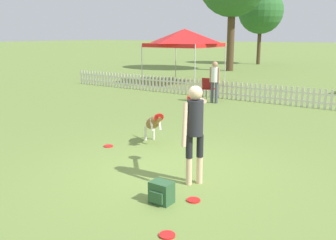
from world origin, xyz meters
TOP-DOWN VIEW (x-y plane):
  - ground_plane at (0.00, 0.00)m, footprint 240.00×240.00m
  - handler_person at (0.61, -0.20)m, footprint 0.74×1.06m
  - leaping_dog at (-1.43, 1.34)m, footprint 1.04×0.84m
  - frisbee_near_handler at (-2.16, 0.55)m, footprint 0.22×0.22m
  - frisbee_near_dog at (1.24, -1.94)m, footprint 0.22×0.22m
  - frisbee_midfield at (0.99, -0.84)m, footprint 0.22×0.22m
  - backpack_on_grass at (0.61, -1.18)m, footprint 0.34×0.29m
  - picket_fence at (-0.00, 8.12)m, footprint 22.71×0.04m
  - folding_chair_blue_left at (-3.20, 7.35)m, footprint 0.52×0.54m
  - canopy_tent_main at (-6.85, 11.34)m, footprint 3.24×3.24m
  - spectator_standing at (-2.78, 7.02)m, footprint 0.42×0.27m
  - tree_left_grove at (-8.44, 25.97)m, footprint 3.78×3.78m

SIDE VIEW (x-z plane):
  - ground_plane at x=0.00m, z-range 0.00..0.00m
  - frisbee_near_handler at x=-2.16m, z-range 0.00..0.02m
  - frisbee_near_dog at x=1.24m, z-range 0.00..0.02m
  - frisbee_midfield at x=0.99m, z-range 0.00..0.02m
  - backpack_on_grass at x=0.61m, z-range 0.00..0.34m
  - picket_fence at x=0.00m, z-range 0.00..0.71m
  - leaping_dog at x=-1.43m, z-range 0.09..0.94m
  - folding_chair_blue_left at x=-3.20m, z-range 0.09..1.00m
  - spectator_standing at x=-2.78m, z-range 0.16..1.74m
  - handler_person at x=0.61m, z-range 0.23..1.96m
  - canopy_tent_main at x=-6.85m, z-range 0.95..3.80m
  - tree_left_grove at x=-8.44m, z-range 1.27..7.62m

